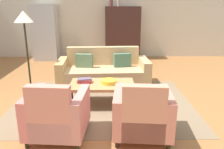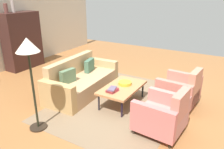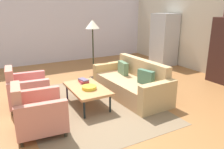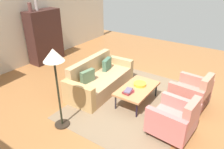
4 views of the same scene
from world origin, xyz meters
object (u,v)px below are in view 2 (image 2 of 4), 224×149
at_px(couch, 80,82).
at_px(coffee_table, 122,88).
at_px(armchair_right, 181,91).
at_px(floor_lamp, 28,54).
at_px(book_stack, 112,90).
at_px(cabinet, 22,41).
at_px(fruit_bowl, 125,83).
at_px(vase_tall, 6,8).
at_px(vase_round, 13,6).
at_px(armchair_left, 164,116).

distance_m(couch, coffee_table, 1.19).
bearing_deg(armchair_right, coffee_table, 121.81).
bearing_deg(floor_lamp, book_stack, -32.35).
bearing_deg(coffee_table, cabinet, 81.40).
distance_m(couch, fruit_bowl, 1.21).
distance_m(cabinet, vase_tall, 1.11).
xyz_separation_m(armchair_right, fruit_bowl, (-0.46, 1.17, 0.11)).
height_order(vase_tall, floor_lamp, vase_tall).
bearing_deg(book_stack, vase_round, 78.65).
bearing_deg(book_stack, cabinet, 76.58).
height_order(armchair_right, book_stack, armchair_right).
height_order(couch, cabinet, cabinet).
relative_size(coffee_table, book_stack, 4.31).
xyz_separation_m(cabinet, vase_tall, (-0.40, -0.00, 1.04)).
bearing_deg(vase_tall, cabinet, 0.68).
height_order(vase_tall, vase_round, vase_round).
bearing_deg(couch, armchair_right, 101.66).
bearing_deg(fruit_bowl, book_stack, 172.72).
relative_size(armchair_left, vase_tall, 3.18).
bearing_deg(vase_round, armchair_right, -88.46).
bearing_deg(armchair_left, armchair_right, 4.52).
xyz_separation_m(couch, vase_tall, (0.21, 2.81, 1.65)).
distance_m(coffee_table, floor_lamp, 2.17).
relative_size(coffee_table, armchair_left, 1.36).
height_order(armchair_left, armchair_right, same).
bearing_deg(vase_tall, fruit_bowl, -91.08).
xyz_separation_m(armchair_left, vase_round, (1.06, 5.17, 1.64)).
relative_size(fruit_bowl, vase_tall, 1.10).
relative_size(book_stack, floor_lamp, 0.16).
bearing_deg(couch, book_stack, 70.98).
relative_size(couch, cabinet, 1.19).
bearing_deg(cabinet, vase_round, -178.19).
relative_size(armchair_left, cabinet, 0.49).
bearing_deg(armchair_right, floor_lamp, 142.34).
bearing_deg(floor_lamp, fruit_bowl, -26.66).
height_order(cabinet, vase_round, vase_round).
bearing_deg(floor_lamp, couch, 9.76).
relative_size(vase_round, floor_lamp, 0.21).
xyz_separation_m(coffee_table, fruit_bowl, (0.13, -0.00, 0.07)).
relative_size(coffee_table, vase_round, 3.36).
height_order(couch, coffee_table, couch).
distance_m(armchair_right, vase_tall, 5.42).
xyz_separation_m(armchair_right, floor_lamp, (-2.26, 2.07, 1.10)).
distance_m(coffee_table, cabinet, 4.08).
height_order(armchair_right, fruit_bowl, armchair_right).
distance_m(cabinet, vase_round, 1.09).
distance_m(armchair_left, vase_round, 5.52).
distance_m(armchair_right, book_stack, 1.54).
xyz_separation_m(couch, coffee_table, (0.00, -1.19, 0.09)).
bearing_deg(fruit_bowl, coffee_table, 180.00).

